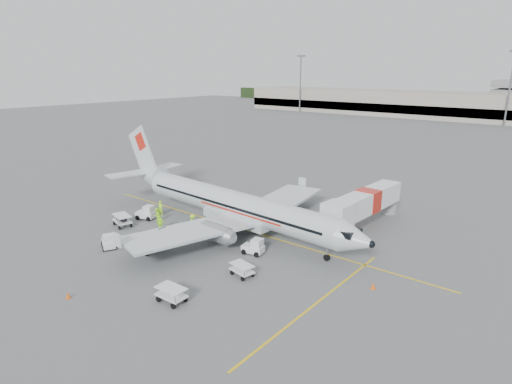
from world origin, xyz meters
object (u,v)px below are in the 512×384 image
Objects in this scene: jet_bridge at (367,208)px; tug_aft at (146,212)px; belt_loader at (150,232)px; aircraft at (234,187)px; tug_mid at (108,240)px; tug_fore at (253,246)px.

jet_bridge is 7.33× the size of tug_aft.
belt_loader is 2.31× the size of tug_aft.
tug_mid is at bearing -114.90° from aircraft.
aircraft is at bearing -134.00° from jet_bridge.
belt_loader reaches higher than tug_mid.
jet_bridge is (10.63, 9.91, -2.75)m from aircraft.
aircraft reaches higher than tug_aft.
tug_fore is at bearing 23.27° from belt_loader.
tug_aft reaches higher than tug_mid.
tug_mid is at bearing -125.29° from jet_bridge.
jet_bridge is at bearing 58.45° from tug_fore.
belt_loader is at bearing -164.71° from tug_fore.
jet_bridge is 27.27m from tug_mid.
aircraft is 17.75× the size of tug_mid.
tug_mid is 0.92× the size of tug_aft.
tug_aft is (-20.94, -13.88, -1.23)m from jet_bridge.
belt_loader is (-14.38, -18.27, -0.72)m from jet_bridge.
tug_fore is 1.01× the size of tug_mid.
aircraft is at bearing 1.78° from tug_aft.
tug_aft is (-6.56, 4.39, -0.51)m from belt_loader.
jet_bridge is 25.15m from tug_aft.
tug_aft reaches higher than tug_fore.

